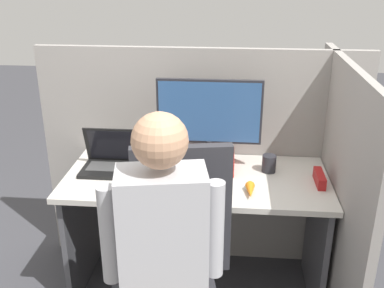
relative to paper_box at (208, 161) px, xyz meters
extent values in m
cube|color=gray|center=(-0.06, 0.21, -0.09)|extent=(1.90, 0.04, 1.35)
cube|color=#F4EA66|center=(0.11, 0.19, 0.32)|extent=(0.08, 0.01, 0.08)
cube|color=#EA9EC6|center=(-0.08, 0.19, 0.17)|extent=(0.08, 0.01, 0.08)
cube|color=gray|center=(0.67, -0.19, -0.09)|extent=(0.04, 1.25, 1.35)
cube|color=beige|center=(-0.06, -0.12, -0.05)|extent=(1.40, 0.62, 0.03)
cube|color=#4C4C51|center=(-0.72, -0.12, -0.42)|extent=(0.03, 0.53, 0.70)
cube|color=#4C4C51|center=(0.61, -0.12, -0.42)|extent=(0.03, 0.53, 0.70)
cube|color=red|center=(0.00, 0.00, 0.00)|extent=(0.28, 0.25, 0.08)
cylinder|color=#232328|center=(0.00, 0.00, 0.04)|extent=(0.20, 0.20, 0.01)
cylinder|color=#232328|center=(0.00, 0.00, 0.09)|extent=(0.04, 0.04, 0.07)
cube|color=#232328|center=(0.00, 0.00, 0.28)|extent=(0.56, 0.02, 0.35)
cube|color=#2D5184|center=(0.00, -0.01, 0.28)|extent=(0.54, 0.00, 0.33)
cube|color=black|center=(-0.51, -0.11, -0.03)|extent=(0.35, 0.22, 0.02)
cube|color=#424242|center=(-0.51, -0.09, -0.02)|extent=(0.30, 0.12, 0.00)
cube|color=black|center=(-0.51, -0.03, 0.09)|extent=(0.35, 0.07, 0.21)
cube|color=black|center=(-0.51, -0.03, 0.09)|extent=(0.31, 0.05, 0.18)
ellipsoid|color=black|center=(-0.26, -0.21, -0.02)|extent=(0.07, 0.05, 0.04)
cube|color=#A31919|center=(0.58, -0.15, -0.01)|extent=(0.04, 0.17, 0.06)
cone|color=orange|center=(0.22, -0.31, -0.01)|extent=(0.05, 0.12, 0.05)
cylinder|color=green|center=(0.22, -0.24, -0.01)|extent=(0.03, 0.02, 0.03)
cube|color=#2D2D33|center=(-0.09, -0.56, 0.00)|extent=(0.44, 0.13, 0.63)
cube|color=#B2B2B7|center=(-0.13, -0.81, 0.06)|extent=(0.37, 0.26, 0.52)
sphere|color=tan|center=(-0.13, -0.81, 0.44)|extent=(0.21, 0.21, 0.21)
cylinder|color=#B2B2B7|center=(-0.33, -0.85, 0.06)|extent=(0.07, 0.07, 0.41)
cylinder|color=#B2B2B7|center=(0.07, -0.77, 0.06)|extent=(0.07, 0.07, 0.41)
cylinder|color=#232328|center=(0.33, -0.03, 0.01)|extent=(0.08, 0.08, 0.09)
camera|label=1|loc=(0.11, -2.26, 1.03)|focal=42.00mm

